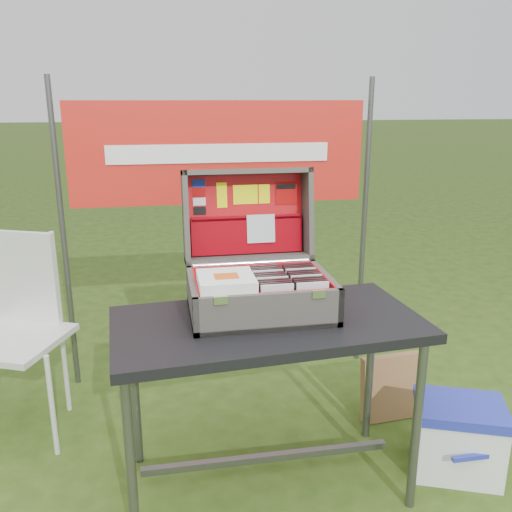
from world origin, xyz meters
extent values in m
plane|color=#2A4310|center=(0.00, 0.00, 0.00)|extent=(80.00, 80.00, 0.00)
cube|color=black|center=(0.06, 0.07, 0.73)|extent=(1.24, 0.69, 0.04)
cylinder|color=#59595B|center=(-0.48, -0.17, 0.36)|extent=(0.04, 0.04, 0.71)
cylinder|color=#59595B|center=(0.60, -0.17, 0.36)|extent=(0.04, 0.04, 0.71)
cylinder|color=#59595B|center=(-0.48, 0.31, 0.36)|extent=(0.04, 0.04, 0.71)
cylinder|color=#59595B|center=(0.60, 0.31, 0.36)|extent=(0.04, 0.04, 0.71)
cube|color=#59595B|center=(0.06, 0.07, 0.12)|extent=(1.05, 0.03, 0.03)
cube|color=#4F4D48|center=(0.05, 0.14, 0.76)|extent=(0.56, 0.40, 0.02)
cube|color=#4F4D48|center=(0.05, -0.05, 0.83)|extent=(0.56, 0.02, 0.15)
cube|color=#4F4D48|center=(0.05, 0.33, 0.83)|extent=(0.56, 0.02, 0.15)
cube|color=#4F4D48|center=(-0.22, 0.14, 0.83)|extent=(0.02, 0.40, 0.15)
cube|color=#4F4D48|center=(0.32, 0.14, 0.83)|extent=(0.02, 0.40, 0.15)
cube|color=red|center=(0.05, 0.14, 0.78)|extent=(0.52, 0.36, 0.01)
cube|color=silver|center=(-0.14, -0.06, 0.89)|extent=(0.05, 0.01, 0.03)
cube|color=silver|center=(0.23, -0.06, 0.89)|extent=(0.05, 0.01, 0.03)
cylinder|color=silver|center=(0.05, 0.34, 0.90)|extent=(0.51, 0.02, 0.02)
cube|color=#4F4D48|center=(0.05, 0.51, 1.08)|extent=(0.56, 0.08, 0.40)
cube|color=#4F4D48|center=(0.05, 0.47, 1.28)|extent=(0.56, 0.15, 0.04)
cube|color=#4F4D48|center=(0.05, 0.42, 0.90)|extent=(0.56, 0.15, 0.04)
cube|color=#4F4D48|center=(-0.22, 0.45, 1.09)|extent=(0.02, 0.21, 0.42)
cube|color=#4F4D48|center=(0.32, 0.45, 1.09)|extent=(0.02, 0.21, 0.42)
cube|color=red|center=(0.05, 0.50, 1.08)|extent=(0.51, 0.06, 0.35)
cube|color=red|center=(0.05, -0.03, 0.84)|extent=(0.52, 0.01, 0.13)
cube|color=red|center=(0.05, 0.32, 0.84)|extent=(0.52, 0.01, 0.13)
cube|color=red|center=(-0.21, 0.14, 0.84)|extent=(0.01, 0.36, 0.13)
cube|color=red|center=(0.30, 0.14, 0.84)|extent=(0.01, 0.36, 0.13)
cube|color=#860009|center=(0.05, 0.46, 0.99)|extent=(0.50, 0.05, 0.16)
cube|color=#860009|center=(0.05, 0.47, 1.07)|extent=(0.49, 0.02, 0.02)
cube|color=silver|center=(0.11, 0.45, 1.03)|extent=(0.13, 0.03, 0.13)
cube|color=#1933B2|center=(-0.16, 0.51, 1.23)|extent=(0.06, 0.01, 0.03)
cube|color=#AD0505|center=(-0.16, 0.50, 1.19)|extent=(0.06, 0.01, 0.03)
cube|color=white|center=(-0.16, 0.50, 1.15)|extent=(0.06, 0.01, 0.03)
cube|color=black|center=(-0.16, 0.49, 1.11)|extent=(0.06, 0.01, 0.03)
cube|color=#FBF904|center=(-0.06, 0.50, 1.17)|extent=(0.05, 0.02, 0.11)
cube|color=#FBF904|center=(0.05, 0.50, 1.17)|extent=(0.11, 0.01, 0.08)
cube|color=#FBF904|center=(0.13, 0.50, 1.17)|extent=(0.05, 0.01, 0.08)
cube|color=#AD0505|center=(0.23, 0.50, 1.17)|extent=(0.10, 0.02, 0.10)
cube|color=black|center=(0.23, 0.51, 1.20)|extent=(0.09, 0.01, 0.02)
cube|color=silver|center=(0.08, -0.01, 0.85)|extent=(0.12, 0.01, 0.14)
cube|color=black|center=(0.08, 0.01, 0.85)|extent=(0.12, 0.01, 0.14)
cube|color=black|center=(0.08, 0.03, 0.85)|extent=(0.12, 0.01, 0.14)
cube|color=black|center=(0.08, 0.05, 0.85)|extent=(0.12, 0.01, 0.14)
cube|color=silver|center=(0.08, 0.08, 0.85)|extent=(0.12, 0.01, 0.14)
cube|color=black|center=(0.08, 0.10, 0.85)|extent=(0.12, 0.01, 0.14)
cube|color=black|center=(0.08, 0.12, 0.85)|extent=(0.12, 0.01, 0.14)
cube|color=black|center=(0.08, 0.14, 0.85)|extent=(0.12, 0.01, 0.14)
cube|color=silver|center=(0.08, 0.16, 0.85)|extent=(0.12, 0.01, 0.14)
cube|color=black|center=(0.08, 0.19, 0.85)|extent=(0.12, 0.01, 0.14)
cube|color=black|center=(0.08, 0.21, 0.85)|extent=(0.12, 0.01, 0.14)
cube|color=black|center=(0.08, 0.23, 0.85)|extent=(0.12, 0.01, 0.14)
cube|color=silver|center=(0.22, -0.01, 0.85)|extent=(0.12, 0.01, 0.14)
cube|color=black|center=(0.22, 0.01, 0.85)|extent=(0.12, 0.01, 0.14)
cube|color=black|center=(0.22, 0.03, 0.85)|extent=(0.12, 0.01, 0.14)
cube|color=black|center=(0.22, 0.05, 0.85)|extent=(0.12, 0.01, 0.14)
cube|color=silver|center=(0.22, 0.08, 0.85)|extent=(0.12, 0.01, 0.14)
cube|color=black|center=(0.22, 0.10, 0.85)|extent=(0.12, 0.01, 0.14)
cube|color=black|center=(0.22, 0.12, 0.85)|extent=(0.12, 0.01, 0.14)
cube|color=black|center=(0.22, 0.14, 0.85)|extent=(0.12, 0.01, 0.14)
cube|color=silver|center=(0.22, 0.16, 0.85)|extent=(0.12, 0.01, 0.14)
cube|color=black|center=(0.22, 0.19, 0.85)|extent=(0.12, 0.01, 0.14)
cube|color=black|center=(0.22, 0.21, 0.85)|extent=(0.12, 0.01, 0.14)
cube|color=black|center=(0.22, 0.23, 0.85)|extent=(0.12, 0.01, 0.14)
cube|color=white|center=(-0.10, 0.07, 0.90)|extent=(0.21, 0.21, 0.00)
cube|color=white|center=(-0.10, 0.07, 0.91)|extent=(0.21, 0.21, 0.00)
cube|color=white|center=(-0.10, 0.07, 0.91)|extent=(0.21, 0.21, 0.00)
cube|color=white|center=(-0.10, 0.07, 0.92)|extent=(0.21, 0.21, 0.00)
cube|color=white|center=(-0.10, 0.07, 0.92)|extent=(0.21, 0.21, 0.00)
cube|color=white|center=(-0.10, 0.07, 0.93)|extent=(0.21, 0.21, 0.00)
cube|color=white|center=(-0.10, 0.07, 0.93)|extent=(0.21, 0.21, 0.00)
cube|color=white|center=(-0.10, 0.07, 0.94)|extent=(0.21, 0.21, 0.00)
cube|color=#D85919|center=(-0.10, 0.06, 0.94)|extent=(0.09, 0.07, 0.00)
cube|color=white|center=(0.89, -0.01, 0.14)|extent=(0.43, 0.38, 0.28)
cube|color=#232FA9|center=(0.89, -0.01, 0.31)|extent=(0.45, 0.40, 0.04)
cube|color=#232FA9|center=(0.89, -0.16, 0.18)|extent=(0.22, 0.02, 0.02)
cube|color=silver|center=(-1.04, 0.62, 0.50)|extent=(0.58, 0.58, 0.03)
cube|color=silver|center=(-1.04, 0.83, 0.74)|extent=(0.42, 0.20, 0.47)
cylinder|color=silver|center=(-0.86, 0.43, 0.25)|extent=(0.02, 0.02, 0.50)
cylinder|color=silver|center=(-0.86, 0.81, 0.25)|extent=(0.02, 0.02, 0.50)
cylinder|color=silver|center=(-0.86, 0.83, 0.73)|extent=(0.02, 0.02, 0.47)
cube|color=#A66A41|center=(0.78, 0.44, 0.17)|extent=(0.33, 0.12, 0.35)
cylinder|color=#59595B|center=(-0.85, 1.10, 0.85)|extent=(0.03, 0.03, 1.70)
cylinder|color=#59595B|center=(0.85, 1.10, 0.85)|extent=(0.03, 0.03, 1.70)
cube|color=red|center=(0.00, 1.09, 1.30)|extent=(1.60, 0.02, 0.55)
cube|color=white|center=(0.00, 1.08, 1.30)|extent=(1.20, 0.00, 0.10)
camera|label=1|loc=(-0.33, -1.86, 1.58)|focal=38.00mm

